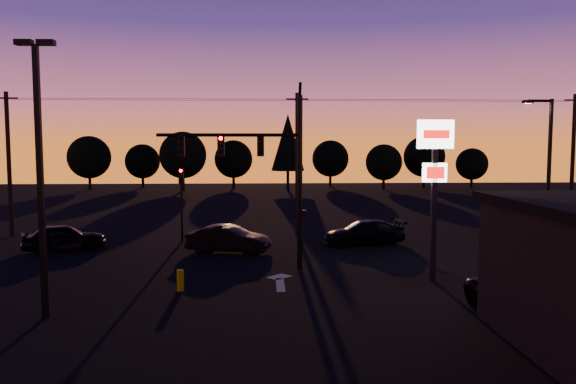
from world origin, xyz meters
name	(u,v)px	position (x,y,z in m)	size (l,w,h in m)	color
ground	(268,291)	(0.00, 0.00, 0.00)	(120.00, 120.00, 0.00)	black
lane_arrow	(280,281)	(0.50, 1.67, 0.01)	(1.20, 3.10, 0.01)	beige
traffic_signal_mast	(265,163)	(-0.10, 3.99, 4.94)	(6.79, 0.52, 8.58)	black
secondary_signal	(181,194)	(-5.00, 11.49, 2.86)	(0.30, 0.31, 4.35)	black
parking_lot_light	(40,160)	(-7.50, -3.00, 5.27)	(1.25, 0.30, 9.14)	black
pylon_sign	(435,165)	(7.00, 1.50, 4.91)	(1.50, 0.28, 6.80)	black
streetlight	(547,172)	(13.91, 5.50, 4.42)	(1.55, 0.35, 8.00)	black
utility_pole_0	(9,163)	(-16.00, 14.00, 4.59)	(1.40, 0.26, 9.00)	black
utility_pole_1	(297,163)	(2.00, 14.00, 4.59)	(1.40, 0.26, 9.00)	black
utility_pole_2	(573,162)	(20.00, 14.00, 4.59)	(1.40, 0.26, 9.00)	black
power_wires	(297,100)	(2.00, 14.00, 8.57)	(36.00, 1.22, 0.07)	black
bollard	(180,280)	(-3.48, 0.27, 0.42)	(0.28, 0.28, 0.84)	#B8AA02
tree_0	(89,157)	(-22.00, 50.00, 4.06)	(5.36, 5.36, 6.74)	black
tree_1	(143,161)	(-16.00, 53.00, 3.43)	(4.54, 4.54, 5.71)	black
tree_2	(183,155)	(-10.00, 48.00, 4.37)	(5.77, 5.78, 7.26)	black
tree_3	(233,159)	(-4.00, 52.00, 3.75)	(4.95, 4.95, 6.22)	black
tree_4	(288,142)	(3.00, 49.00, 5.93)	(4.18, 4.18, 9.50)	black
tree_5	(330,159)	(9.00, 54.00, 3.75)	(4.95, 4.95, 6.22)	black
tree_6	(384,162)	(15.00, 48.00, 3.43)	(4.54, 4.54, 5.71)	black
tree_7	(424,157)	(21.00, 51.00, 4.06)	(5.36, 5.36, 6.74)	black
tree_8	(472,164)	(27.00, 50.00, 3.12)	(4.12, 4.12, 5.19)	black
car_left	(64,237)	(-11.00, 8.94, 0.73)	(1.73, 4.31, 1.47)	black
car_mid	(228,239)	(-2.05, 7.97, 0.73)	(1.54, 4.42, 1.45)	black
car_right	(364,232)	(5.64, 10.11, 0.69)	(1.93, 4.75, 1.38)	black
suv_parked	(528,298)	(8.68, -3.63, 0.65)	(2.14, 4.64, 1.29)	black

